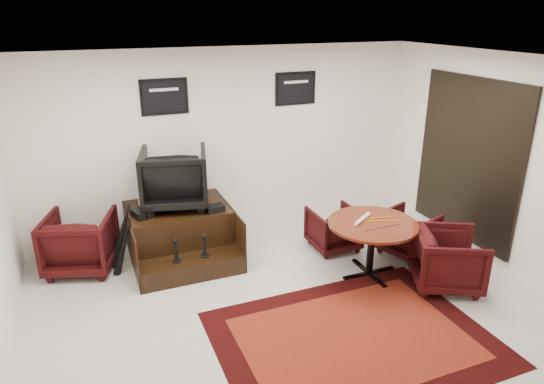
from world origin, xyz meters
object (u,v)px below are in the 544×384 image
Objects in this scene: meeting_table at (372,229)px; table_chair_window at (409,231)px; shine_chair at (174,175)px; table_chair_corner at (448,257)px; table_chair_back at (334,227)px; armchair_side at (80,239)px; shine_podium at (181,234)px.

table_chair_window is at bearing 20.67° from meeting_table.
meeting_table is at bearing 157.46° from shine_chair.
table_chair_back is at bearing 56.14° from table_chair_corner.
armchair_side is 4.76m from table_chair_corner.
armchair_side is 3.84m from meeting_table.
table_chair_window is 0.92m from table_chair_corner.
table_chair_back is 1.67m from table_chair_corner.
table_chair_back is at bearing -15.68° from shine_podium.
armchair_side is at bearing 13.78° from shine_chair.
shine_chair reaches higher than table_chair_back.
shine_podium is 1.25× the size of meeting_table.
shine_podium is 2.06× the size of table_chair_window.
armchair_side is at bearing 155.57° from meeting_table.
meeting_table reaches higher than table_chair_back.
meeting_table is (3.49, -1.59, 0.22)m from armchair_side.
meeting_table is at bearing 94.81° from table_chair_back.
shine_chair is at bearing 90.00° from shine_podium.
table_chair_corner is (2.92, -2.19, -0.76)m from shine_chair.
shine_chair is at bearing -19.44° from table_chair_back.
shine_podium is at bearing 81.98° from table_chair_corner.
shine_podium reaches higher than table_chair_window.
meeting_table is (2.18, -1.45, 0.33)m from shine_podium.
table_chair_window is at bearing 21.00° from table_chair_corner.
armchair_side is 3.49m from table_chair_back.
meeting_table is at bearing -33.53° from shine_podium.
table_chair_window is at bearing 148.99° from table_chair_back.
shine_chair is 1.04× the size of armchair_side.
meeting_table is (2.18, -1.59, -0.51)m from shine_chair.
shine_podium is at bearing -168.01° from armchair_side.
shine_podium is 1.77× the size of table_chair_corner.
shine_podium is 0.85m from shine_chair.
shine_podium is 2.13× the size of table_chair_back.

